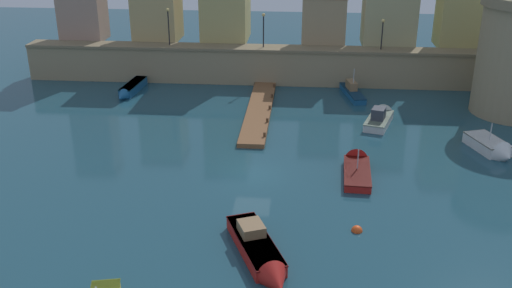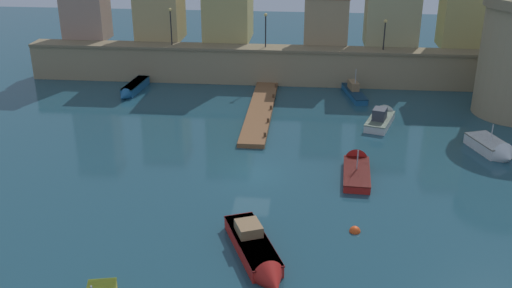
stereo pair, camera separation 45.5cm
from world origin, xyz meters
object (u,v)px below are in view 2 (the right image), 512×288
object	(u,v)px
moored_boat_7	(356,166)
moored_boat_8	(494,149)
quay_lamp_0	(171,21)
moored_boat_1	(133,89)
moored_boat_6	(257,253)
mooring_buoy_0	(355,232)
moored_boat_0	(382,117)
moored_boat_5	(352,89)
quay_lamp_2	(385,29)
quay_lamp_1	(266,25)

from	to	relation	value
moored_boat_7	moored_boat_8	xyz separation A→B (m)	(10.07, 3.69, 0.14)
quay_lamp_0	moored_boat_1	bearing A→B (deg)	-122.70
moored_boat_6	mooring_buoy_0	bearing A→B (deg)	100.36
moored_boat_1	moored_boat_0	bearing A→B (deg)	80.80
moored_boat_8	moored_boat_0	bearing A→B (deg)	-147.39
moored_boat_7	mooring_buoy_0	xyz separation A→B (m)	(-0.53, -8.01, -0.30)
moored_boat_1	moored_boat_5	world-z (taller)	moored_boat_5
moored_boat_6	mooring_buoy_0	xyz separation A→B (m)	(5.17, 3.36, -0.45)
quay_lamp_0	mooring_buoy_0	distance (m)	32.89
moored_boat_7	moored_boat_8	distance (m)	10.73
quay_lamp_2	moored_boat_0	distance (m)	11.45
moored_boat_8	mooring_buoy_0	world-z (taller)	moored_boat_8
moored_boat_7	quay_lamp_1	bearing A→B (deg)	24.56
moored_boat_6	quay_lamp_1	bearing A→B (deg)	161.33
quay_lamp_1	moored_boat_7	distance (m)	21.93
mooring_buoy_0	moored_boat_5	bearing A→B (deg)	87.54
moored_boat_0	moored_boat_6	size ratio (longest dim) A/B	0.81
moored_boat_5	moored_boat_8	world-z (taller)	moored_boat_5
quay_lamp_1	quay_lamp_2	bearing A→B (deg)	0.00
moored_boat_0	moored_boat_7	xyz separation A→B (m)	(-2.62, -9.51, -0.15)
moored_boat_0	moored_boat_8	bearing A→B (deg)	-110.76
moored_boat_1	moored_boat_8	xyz separation A→B (m)	(30.20, -11.45, 0.02)
moored_boat_0	moored_boat_5	xyz separation A→B (m)	(-2.08, 7.56, -0.05)
quay_lamp_2	mooring_buoy_0	xyz separation A→B (m)	(-4.01, -27.71, -5.59)
quay_lamp_1	moored_boat_1	distance (m)	14.13
quay_lamp_1	moored_boat_8	xyz separation A→B (m)	(17.96, -16.01, -5.37)
quay_lamp_1	moored_boat_0	distance (m)	15.60
moored_boat_0	moored_boat_1	size ratio (longest dim) A/B	0.92
moored_boat_1	moored_boat_6	size ratio (longest dim) A/B	0.88
quay_lamp_1	moored_boat_6	bearing A→B (deg)	-85.98
quay_lamp_2	moored_boat_0	bearing A→B (deg)	-94.75
moored_boat_0	moored_boat_6	world-z (taller)	moored_boat_0
moored_boat_5	moored_boat_6	size ratio (longest dim) A/B	1.01
moored_boat_1	quay_lamp_2	bearing A→B (deg)	105.65
quay_lamp_0	moored_boat_0	world-z (taller)	quay_lamp_0
moored_boat_0	quay_lamp_1	bearing A→B (deg)	63.08
quay_lamp_0	moored_boat_8	bearing A→B (deg)	-30.41
quay_lamp_0	moored_boat_6	world-z (taller)	quay_lamp_0
quay_lamp_1	quay_lamp_0	bearing A→B (deg)	180.00
moored_boat_5	moored_boat_6	distance (m)	29.11
quay_lamp_1	moored_boat_6	xyz separation A→B (m)	(2.18, -31.07, -5.37)
moored_boat_5	mooring_buoy_0	distance (m)	25.10
mooring_buoy_0	moored_boat_6	bearing A→B (deg)	-146.96
moored_boat_8	mooring_buoy_0	distance (m)	15.80
moored_boat_1	mooring_buoy_0	xyz separation A→B (m)	(19.60, -23.16, -0.42)
moored_boat_5	moored_boat_7	distance (m)	17.07
moored_boat_7	mooring_buoy_0	size ratio (longest dim) A/B	9.46
moored_boat_5	moored_boat_8	distance (m)	16.42
quay_lamp_2	moored_boat_8	distance (m)	18.07
quay_lamp_0	moored_boat_6	xyz separation A→B (m)	(11.50, -31.07, -5.56)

